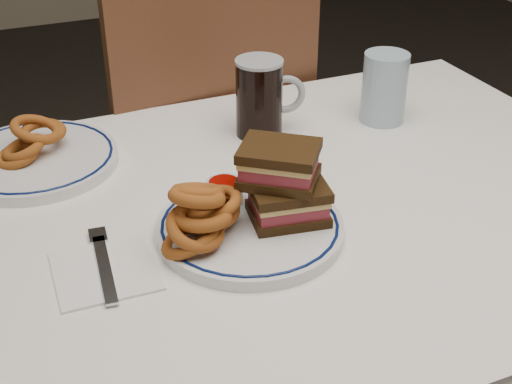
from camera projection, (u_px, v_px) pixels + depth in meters
name	position (u px, v px, depth m)	size (l,w,h in m)	color
dining_table	(268.00, 262.00, 1.15)	(1.27, 0.87, 0.75)	white
chair_far	(199.00, 154.00, 1.69)	(0.49, 0.49, 1.00)	#462A16
main_plate	(250.00, 228.00, 1.03)	(0.27, 0.27, 0.02)	silver
reuben_sandwich	(284.00, 183.00, 1.01)	(0.14, 0.13, 0.11)	black
onion_rings_main	(201.00, 213.00, 0.98)	(0.13, 0.13, 0.12)	#6D340E
ketchup_ramekin	(224.00, 190.00, 1.07)	(0.06, 0.06, 0.03)	silver
beer_mug	(261.00, 97.00, 1.28)	(0.13, 0.09, 0.14)	black
water_glass	(384.00, 88.00, 1.33)	(0.08, 0.08, 0.13)	#93AFBE
far_plate	(35.00, 159.00, 1.21)	(0.28, 0.28, 0.02)	silver
onion_rings_far	(31.00, 140.00, 1.20)	(0.13, 0.11, 0.07)	#6D340E
napkin_fork	(105.00, 269.00, 0.96)	(0.14, 0.18, 0.01)	silver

